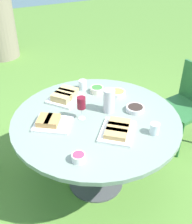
% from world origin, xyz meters
% --- Properties ---
extents(ground_plane, '(40.00, 40.00, 0.00)m').
position_xyz_m(ground_plane, '(0.00, 0.00, 0.00)').
color(ground_plane, '#5B8C38').
extents(dining_table, '(1.39, 1.39, 0.76)m').
position_xyz_m(dining_table, '(0.00, 0.00, 0.66)').
color(dining_table, '#4C4C51').
rests_on(dining_table, ground_plane).
extents(chair_far_back, '(0.48, 0.49, 0.89)m').
position_xyz_m(chair_far_back, '(1.17, 0.17, 0.52)').
color(chair_far_back, '#2D6B38').
rests_on(chair_far_back, ground_plane).
extents(water_pitcher, '(0.10, 0.10, 0.21)m').
position_xyz_m(water_pitcher, '(0.14, 0.05, 0.86)').
color(water_pitcher, silver).
rests_on(water_pitcher, dining_table).
extents(wine_glass, '(0.07, 0.07, 0.20)m').
position_xyz_m(wine_glass, '(-0.11, 0.05, 0.90)').
color(wine_glass, silver).
rests_on(wine_glass, dining_table).
extents(platter_bread_main, '(0.39, 0.40, 0.06)m').
position_xyz_m(platter_bread_main, '(0.06, -0.24, 0.78)').
color(platter_bread_main, white).
rests_on(platter_bread_main, dining_table).
extents(platter_charcuterie, '(0.38, 0.37, 0.08)m').
position_xyz_m(platter_charcuterie, '(-0.12, 0.39, 0.79)').
color(platter_charcuterie, white).
rests_on(platter_charcuterie, dining_table).
extents(platter_sandwich_side, '(0.37, 0.35, 0.06)m').
position_xyz_m(platter_sandwich_side, '(-0.37, 0.07, 0.78)').
color(platter_sandwich_side, white).
rests_on(platter_sandwich_side, dining_table).
extents(bowl_fries, '(0.15, 0.15, 0.04)m').
position_xyz_m(bowl_fries, '(0.34, 0.25, 0.78)').
color(bowl_fries, white).
rests_on(bowl_fries, dining_table).
extents(bowl_salad, '(0.13, 0.13, 0.05)m').
position_xyz_m(bowl_salad, '(0.19, 0.38, 0.79)').
color(bowl_salad, beige).
rests_on(bowl_salad, dining_table).
extents(bowl_olives, '(0.16, 0.16, 0.04)m').
position_xyz_m(bowl_olives, '(0.35, -0.05, 0.78)').
color(bowl_olives, silver).
rests_on(bowl_olives, dining_table).
extents(bowl_dip_red, '(0.10, 0.10, 0.06)m').
position_xyz_m(bowl_dip_red, '(-0.32, -0.40, 0.79)').
color(bowl_dip_red, white).
rests_on(bowl_dip_red, dining_table).
extents(cup_water_near, '(0.07, 0.07, 0.09)m').
position_xyz_m(cup_water_near, '(0.31, -0.38, 0.80)').
color(cup_water_near, silver).
rests_on(cup_water_near, dining_table).
extents(cup_water_far, '(0.08, 0.08, 0.09)m').
position_xyz_m(cup_water_far, '(0.10, 0.50, 0.80)').
color(cup_water_far, silver).
rests_on(cup_water_far, dining_table).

